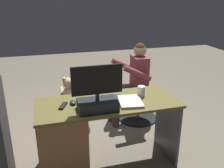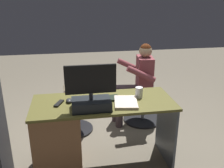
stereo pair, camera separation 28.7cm
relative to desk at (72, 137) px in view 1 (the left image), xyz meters
The scene contains 12 objects.
ground_plane 0.67m from the desk, 133.17° to the right, with size 10.00×10.00×0.00m, color #6D6453.
desk is the anchor object (origin of this frame).
monitor 0.55m from the desk, 148.25° to the left, with size 0.47×0.23×0.43m.
keyboard 0.49m from the desk, behind, with size 0.42×0.14×0.02m, color black.
computer_mouse 0.37m from the desk, 131.88° to the right, with size 0.06×0.10×0.04m, color #272829.
cup 0.85m from the desk, behind, with size 0.08×0.08×0.11m, color white.
tv_remote 0.36m from the desk, ahead, with size 0.04×0.15×0.02m, color black.
notebook_binder 0.69m from the desk, behind, with size 0.22×0.30×0.02m, color beige.
office_chair_teddy 0.79m from the desk, 95.37° to the right, with size 0.50×0.50×0.46m.
teddy_bear 0.82m from the desk, 95.30° to the right, with size 0.22×0.23×0.32m.
visitor_chair 1.40m from the desk, 139.94° to the right, with size 0.56×0.56×0.46m.
person 1.34m from the desk, 137.71° to the right, with size 0.56×0.52×1.13m.
Camera 1 is at (0.58, 2.63, 1.78)m, focal length 40.66 mm.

